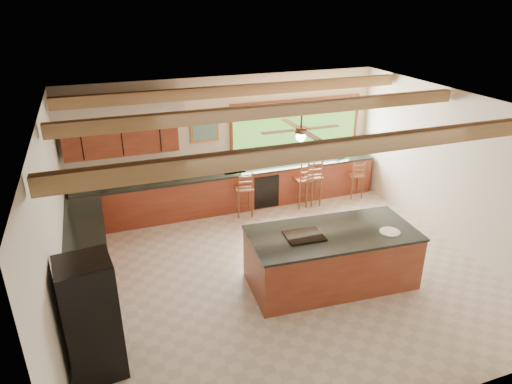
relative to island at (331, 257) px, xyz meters
name	(u,v)px	position (x,y,z in m)	size (l,w,h in m)	color
ground	(283,272)	(-0.66, 0.54, -0.49)	(7.20, 7.20, 0.00)	#BBAE9B
room_shell	(262,146)	(-0.83, 1.20, 1.72)	(7.27, 6.54, 3.02)	silver
counter_run	(203,201)	(-1.48, 3.06, -0.03)	(7.12, 3.10, 1.24)	brown
island	(331,257)	(0.00, 0.00, 0.00)	(2.91, 1.52, 1.01)	brown
refrigerator	(92,319)	(-3.88, -0.75, 0.36)	(0.73, 0.71, 1.70)	black
bar_stool_a	(245,190)	(-0.56, 2.94, 0.15)	(0.44, 0.44, 1.09)	brown
bar_stool_b	(304,180)	(0.90, 2.93, 0.18)	(0.42, 0.42, 1.14)	brown
bar_stool_c	(313,178)	(1.12, 2.93, 0.20)	(0.47, 0.47, 1.18)	brown
bar_stool_d	(357,176)	(2.32, 2.94, 0.08)	(0.39, 0.39, 0.96)	brown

